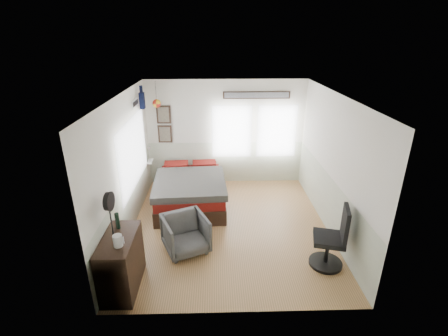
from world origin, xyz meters
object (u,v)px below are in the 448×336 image
Objects in this scene: armchair at (186,234)px; task_chair at (332,242)px; bed at (190,190)px; dresser at (121,263)px; nightstand at (210,178)px.

armchair is 2.56m from task_chair.
armchair is at bearing -92.08° from bed.
bed is 2.24× the size of dresser.
dresser is 0.88× the size of task_chair.
task_chair is (2.09, -3.19, 0.22)m from nightstand.
bed is 1.97× the size of task_chair.
task_chair is at bearing -45.27° from bed.
dresser is 1.31× the size of armchair.
task_chair is (3.42, 0.41, 0.01)m from dresser.
task_chair is (2.54, -2.29, 0.12)m from bed.
armchair reaches higher than nightstand.
bed is at bearing -118.92° from nightstand.
bed is 4.67× the size of nightstand.
task_chair is (2.51, -0.49, 0.11)m from armchair.
nightstand is (1.32, 3.60, -0.21)m from dresser.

